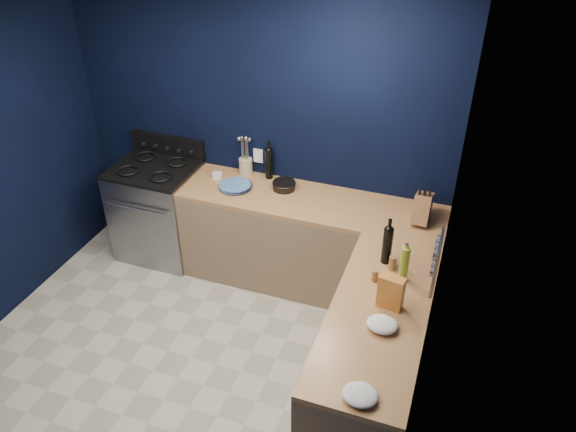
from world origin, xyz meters
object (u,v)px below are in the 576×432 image
at_px(crouton_bag, 391,292).
at_px(plate_stack, 235,186).
at_px(gas_range, 160,212).
at_px(knife_block, 422,208).
at_px(utensil_crock, 246,166).

bearing_deg(crouton_bag, plate_stack, 156.02).
height_order(gas_range, crouton_bag, crouton_bag).
xyz_separation_m(plate_stack, crouton_bag, (1.59, -1.07, 0.10)).
height_order(plate_stack, crouton_bag, crouton_bag).
bearing_deg(crouton_bag, knife_block, 97.49).
xyz_separation_m(gas_range, knife_block, (2.46, 0.02, 0.56)).
bearing_deg(plate_stack, knife_block, 0.84).
bearing_deg(gas_range, crouton_bag, -23.89).
relative_size(knife_block, crouton_bag, 0.99).
height_order(gas_range, knife_block, knife_block).
bearing_deg(utensil_crock, knife_block, -8.69).
bearing_deg(gas_range, plate_stack, -0.37).
bearing_deg(utensil_crock, plate_stack, -87.56).
height_order(plate_stack, utensil_crock, utensil_crock).
xyz_separation_m(plate_stack, utensil_crock, (-0.01, 0.28, 0.06)).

